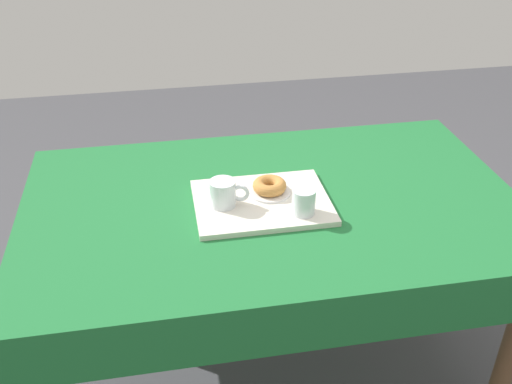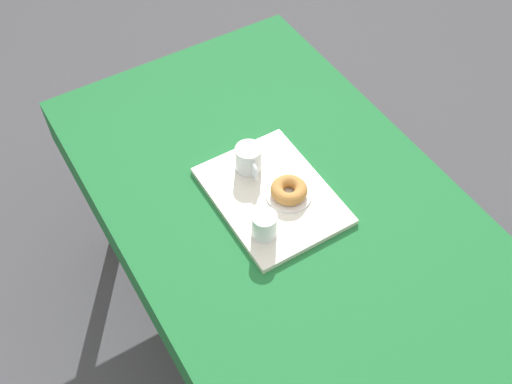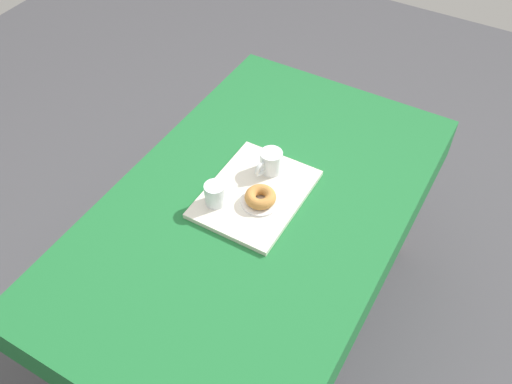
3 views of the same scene
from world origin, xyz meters
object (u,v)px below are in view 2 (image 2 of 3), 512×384
Objects in this scene: donut_plate_left at (289,195)px; sugar_donut_left at (289,190)px; dining_table at (284,221)px; water_glass_near at (264,226)px; serving_tray at (272,195)px; tea_mug_left at (249,159)px.

sugar_donut_left is (0.00, 0.00, 0.02)m from donut_plate_left.
donut_plate_left reaches higher than dining_table.
water_glass_near reaches higher than sugar_donut_left.
tea_mug_left reaches higher than serving_tray.
sugar_donut_left is at bearing -59.70° from water_glass_near.
serving_tray is at bearing -40.81° from water_glass_near.
dining_table is 0.11m from donut_plate_left.
water_glass_near is at bearing 120.30° from sugar_donut_left.
serving_tray is at bearing 49.95° from sugar_donut_left.
tea_mug_left is 1.13× the size of sugar_donut_left.
serving_tray is 0.06m from sugar_donut_left.
dining_table is at bearing -58.95° from water_glass_near.
water_glass_near reaches higher than dining_table.
tea_mug_left reaches higher than sugar_donut_left.
sugar_donut_left is (0.08, -0.13, -0.01)m from water_glass_near.
dining_table is 0.11m from serving_tray.
donut_plate_left is (0.08, -0.13, -0.03)m from water_glass_near.
donut_plate_left is (-0.15, -0.04, -0.04)m from tea_mug_left.
tea_mug_left reaches higher than water_glass_near.
tea_mug_left is (0.16, 0.03, 0.15)m from dining_table.
tea_mug_left is 1.50× the size of water_glass_near.
donut_plate_left is (0.01, -0.02, 0.11)m from dining_table.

